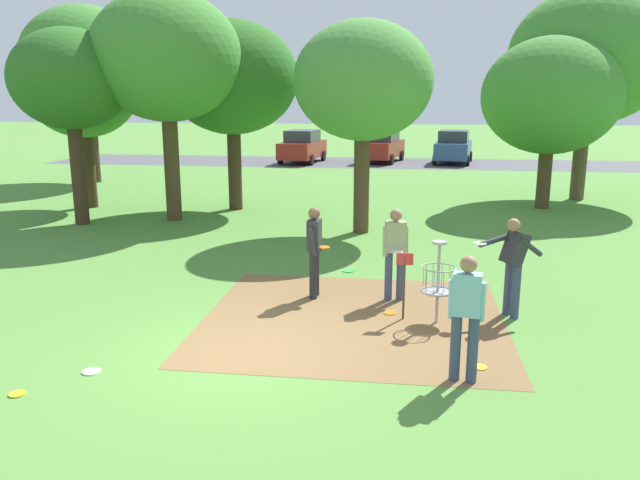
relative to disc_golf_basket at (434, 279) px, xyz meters
The scene contains 24 objects.
ground_plane 3.40m from the disc_golf_basket, 150.11° to the right, with size 160.00×160.00×0.00m, color #518438.
dirt_tee_pad 1.52m from the disc_golf_basket, behind, with size 5.03×4.76×0.01m, color brown.
disc_golf_basket is the anchor object (origin of this frame).
player_foreground_watching 1.42m from the disc_golf_basket, 19.80° to the left, with size 1.17×0.49×1.71m.
player_throwing 2.20m from the disc_golf_basket, 82.14° to the right, with size 0.49×0.43×1.71m.
player_waiting_left 2.40m from the disc_golf_basket, 153.72° to the left, with size 0.41×0.48×1.71m.
player_waiting_right 1.28m from the disc_golf_basket, 121.59° to the left, with size 0.49×0.43×1.71m.
frisbee_near_basket 1.97m from the disc_golf_basket, 71.63° to the right, with size 0.20×0.20×0.02m, color gold.
frisbee_by_tee 5.41m from the disc_golf_basket, 151.20° to the right, with size 0.25×0.25×0.02m, color white.
frisbee_mid_grass 6.30m from the disc_golf_basket, 147.90° to the right, with size 0.21×0.21×0.02m, color gold.
frisbee_far_left 3.42m from the disc_golf_basket, 120.03° to the left, with size 0.25×0.25×0.02m, color green.
frisbee_far_right 1.08m from the disc_golf_basket, 155.76° to the left, with size 0.21×0.21×0.02m, color orange.
tree_near_left 11.61m from the disc_golf_basket, 133.30° to the left, with size 4.38×4.38×6.67m.
tree_near_right 15.04m from the disc_golf_basket, 138.82° to the left, with size 3.50×3.50×5.33m.
tree_mid_left 21.62m from the disc_golf_basket, 131.74° to the left, with size 5.34×5.34×7.46m.
tree_mid_center 15.41m from the disc_golf_basket, 67.10° to the left, with size 5.55×5.55×7.40m.
tree_mid_right 12.59m from the disc_golf_basket, 145.06° to the left, with size 3.32×3.32×5.58m.
tree_far_left 12.22m from the disc_golf_basket, 121.41° to the left, with size 4.25×4.25×6.09m.
tree_far_center 7.82m from the disc_golf_basket, 103.76° to the left, with size 3.69×3.69×5.66m.
tree_far_right 12.66m from the disc_golf_basket, 70.43° to the left, with size 4.46×4.46×5.60m.
parking_lot_strip 25.86m from the disc_golf_basket, 96.39° to the left, with size 36.00×6.00×0.01m, color #4C4C51.
parked_car_leftmost 26.04m from the disc_golf_basket, 104.10° to the left, with size 2.36×4.39×1.84m.
parked_car_center_left 26.22m from the disc_golf_basket, 94.08° to the left, with size 2.63×4.48×1.84m.
parked_car_center_right 26.23m from the disc_golf_basket, 85.19° to the left, with size 2.44×4.42×1.84m.
Camera 1 is at (2.33, -8.25, 3.66)m, focal length 34.73 mm.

